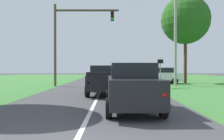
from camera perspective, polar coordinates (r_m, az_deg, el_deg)
name	(u,v)px	position (r m, az deg, el deg)	size (l,w,h in m)	color
ground_plane	(99,96)	(14.56, -3.34, -6.46)	(120.00, 120.00, 0.00)	#424244
red_suv_near	(132,86)	(9.58, 4.98, -3.91)	(2.24, 4.79, 1.96)	black
pickup_truck_lead	(106,80)	(15.18, -1.63, -2.41)	(2.34, 5.02, 1.92)	black
traffic_light	(71,33)	(22.64, -10.18, 9.07)	(6.28, 0.40, 7.93)	brown
keep_moving_sign	(161,68)	(21.80, 12.09, 0.44)	(0.60, 0.09, 2.73)	gray
oak_tree_right	(186,20)	(28.32, 18.01, 11.80)	(5.59, 5.59, 10.13)	#4C351E
crossing_suv_far	(161,75)	(26.20, 12.11, -1.27)	(4.74, 2.29, 1.80)	silver
utility_pole_right	(176,34)	(23.83, 15.69, 8.62)	(0.28, 0.28, 10.26)	#9E998E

